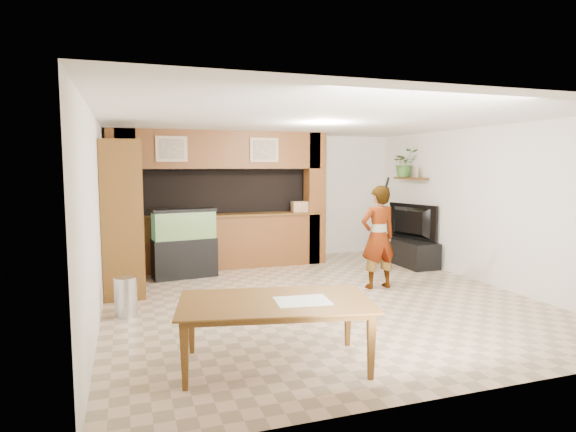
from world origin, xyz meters
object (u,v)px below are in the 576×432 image
object	(u,v)px
television	(408,222)
dining_table	(276,334)
person	(378,237)
aquarium	(184,244)
pantry_cabinet	(123,218)

from	to	relation	value
television	dining_table	size ratio (longest dim) A/B	0.66
person	aquarium	bearing A→B (deg)	-32.73
television	person	size ratio (longest dim) A/B	0.74
aquarium	person	distance (m)	3.34
pantry_cabinet	aquarium	xyz separation A→B (m)	(1.00, 0.82, -0.57)
pantry_cabinet	person	bearing A→B (deg)	-13.40
pantry_cabinet	dining_table	bearing A→B (deg)	-67.22
pantry_cabinet	television	xyz separation A→B (m)	(5.35, 0.57, -0.32)
pantry_cabinet	dining_table	distance (m)	3.69
person	dining_table	world-z (taller)	person
aquarium	dining_table	world-z (taller)	aquarium
aquarium	person	size ratio (longest dim) A/B	0.74
pantry_cabinet	dining_table	xyz separation A→B (m)	(1.39, -3.32, -0.84)
television	pantry_cabinet	bearing A→B (deg)	81.99
person	dining_table	xyz separation A→B (m)	(-2.46, -2.40, -0.50)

